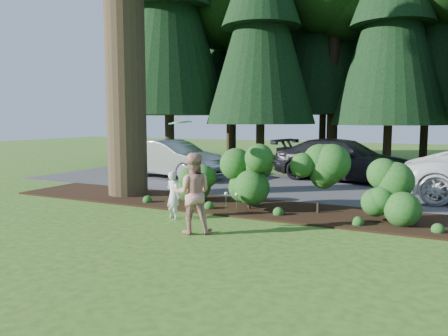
% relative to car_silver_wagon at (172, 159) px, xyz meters
% --- Properties ---
extents(ground, '(80.00, 80.00, 0.00)m').
position_rel_car_silver_wagon_xyz_m(ground, '(5.62, -7.56, -0.80)').
color(ground, '#275217').
rests_on(ground, ground).
extents(mulch_bed, '(16.00, 2.50, 0.05)m').
position_rel_car_silver_wagon_xyz_m(mulch_bed, '(5.62, -4.31, -0.78)').
color(mulch_bed, black).
rests_on(mulch_bed, ground).
extents(driveway, '(22.00, 6.00, 0.03)m').
position_rel_car_silver_wagon_xyz_m(driveway, '(5.62, -0.06, -0.79)').
color(driveway, '#38383A').
rests_on(driveway, ground).
extents(shrub_row, '(6.53, 1.60, 1.61)m').
position_rel_car_silver_wagon_xyz_m(shrub_row, '(6.39, -4.42, 0.00)').
color(shrub_row, '#164818').
rests_on(shrub_row, ground).
extents(lily_cluster, '(0.69, 0.09, 0.57)m').
position_rel_car_silver_wagon_xyz_m(lily_cluster, '(5.32, -5.16, -0.31)').
color(lily_cluster, '#164818').
rests_on(lily_cluster, ground).
extents(car_silver_wagon, '(4.92, 2.44, 1.55)m').
position_rel_car_silver_wagon_xyz_m(car_silver_wagon, '(0.00, 0.00, 0.00)').
color(car_silver_wagon, '#A9A9AD').
rests_on(car_silver_wagon, driveway).
extents(car_dark_suv, '(5.91, 3.15, 1.63)m').
position_rel_car_silver_wagon_xyz_m(car_dark_suv, '(6.58, 2.24, 0.04)').
color(car_dark_suv, black).
rests_on(car_dark_suv, driveway).
extents(child, '(0.49, 0.40, 1.18)m').
position_rel_car_silver_wagon_xyz_m(child, '(4.14, -6.30, -0.22)').
color(child, silver).
rests_on(child, ground).
extents(adult, '(1.05, 0.98, 1.74)m').
position_rel_car_silver_wagon_xyz_m(adult, '(5.26, -7.29, 0.06)').
color(adult, '#A33215').
rests_on(adult, ground).
extents(frisbee, '(0.55, 0.54, 0.10)m').
position_rel_car_silver_wagon_xyz_m(frisbee, '(4.46, -6.48, 1.57)').
color(frisbee, teal).
rests_on(frisbee, ground).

